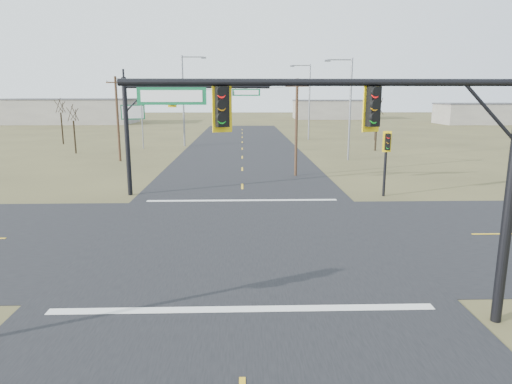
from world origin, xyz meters
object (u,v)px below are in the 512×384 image
pedestal_signal_ne (387,149)px  streetlight_b (308,98)px  mast_arm_far (170,112)px  bare_tree_a (73,113)px  highway_sign (133,117)px  bare_tree_c (377,105)px  bare_tree_b (60,105)px  mast_arm_near (385,138)px  streetlight_a (348,104)px  bare_tree_d (377,99)px  utility_pole_far (118,117)px  utility_pole_near (296,125)px  streetlight_c (185,96)px

pedestal_signal_ne → streetlight_b: size_ratio=0.39×
mast_arm_far → bare_tree_a: bearing=120.7°
highway_sign → bare_tree_c: (29.52, -2.96, 1.48)m
pedestal_signal_ne → bare_tree_b: (-33.84, 34.02, 2.06)m
mast_arm_near → streetlight_a: bearing=54.5°
mast_arm_near → pedestal_signal_ne: (5.47, 16.91, -2.26)m
streetlight_a → pedestal_signal_ne: bearing=-98.2°
bare_tree_c → bare_tree_d: bearing=74.1°
utility_pole_far → streetlight_b: bearing=45.0°
highway_sign → streetlight_a: streetlight_a is taller
streetlight_b → bare_tree_b: streetlight_b is taller
highway_sign → bare_tree_c: 29.71m
pedestal_signal_ne → highway_sign: bearing=133.5°
pedestal_signal_ne → utility_pole_near: 9.48m
utility_pole_far → streetlight_b: 31.36m
pedestal_signal_ne → highway_sign: (-22.82, 28.31, 0.71)m
mast_arm_near → utility_pole_far: size_ratio=1.29×
streetlight_b → pedestal_signal_ne: bearing=-107.1°
pedestal_signal_ne → bare_tree_c: (6.70, 25.35, 2.19)m
pedestal_signal_ne → utility_pole_near: (-4.94, 8.03, 0.98)m
streetlight_a → bare_tree_c: (5.39, 8.16, -0.35)m
highway_sign → bare_tree_a: bearing=-158.6°
bare_tree_d → mast_arm_near: bearing=-106.0°
streetlight_b → bare_tree_c: 15.40m
utility_pole_near → highway_sign: utility_pole_near is taller
highway_sign → streetlight_b: (23.20, 11.06, 2.30)m
utility_pole_far → mast_arm_near: bearing=-64.5°
bare_tree_a → bare_tree_b: (-5.38, 10.41, 0.59)m
mast_arm_near → bare_tree_a: 46.59m
pedestal_signal_ne → bare_tree_d: size_ratio=0.58×
mast_arm_far → pedestal_signal_ne: (14.02, -0.98, -2.35)m
mast_arm_near → streetlight_b: size_ratio=0.98×
streetlight_a → highway_sign: bearing=151.5°
bare_tree_b → bare_tree_d: size_ratio=0.88×
mast_arm_far → utility_pole_near: (9.08, 7.05, -1.37)m
bare_tree_b → bare_tree_c: 41.46m
pedestal_signal_ne → bare_tree_a: (-28.46, 23.61, 1.46)m
mast_arm_far → highway_sign: 28.76m
streetlight_a → streetlight_b: (-0.94, 22.17, 0.47)m
bare_tree_d → streetlight_c: bearing=-165.6°
bare_tree_a → pedestal_signal_ne: bearing=-39.7°
mast_arm_far → highway_sign: bearing=106.0°
mast_arm_near → pedestal_signal_ne: size_ratio=2.51×
mast_arm_near → mast_arm_far: (-8.55, 17.89, 0.08)m
mast_arm_near → bare_tree_d: size_ratio=1.46×
utility_pole_far → bare_tree_d: utility_pole_far is taller
streetlight_c → bare_tree_a: size_ratio=1.96×
highway_sign → streetlight_a: 26.63m
utility_pole_far → bare_tree_b: utility_pole_far is taller
streetlight_a → bare_tree_a: 30.48m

